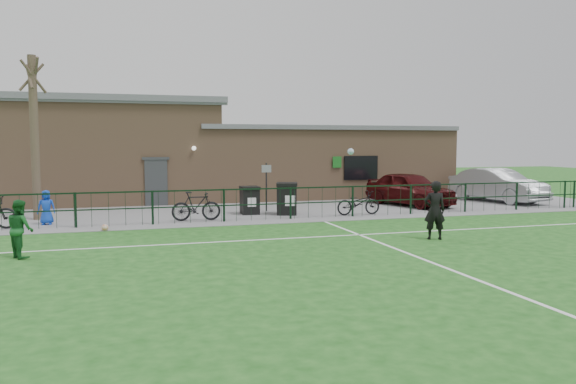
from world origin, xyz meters
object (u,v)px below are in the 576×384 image
object	(u,v)px
car_maroon	(410,189)
spectator_child	(46,207)
wheelie_bin_right	(287,200)
bicycle_e	(358,203)
bare_tree	(35,139)
car_silver	(497,185)
sign_post	(266,187)
outfield_player	(20,229)
bicycle_d	(196,206)
wheelie_bin_left	(250,201)
ball_ground	(105,228)

from	to	relation	value
car_maroon	spectator_child	world-z (taller)	car_maroon
wheelie_bin_right	spectator_child	distance (m)	8.77
bicycle_e	car_maroon	bearing A→B (deg)	-57.33
bare_tree	car_silver	world-z (taller)	bare_tree
bare_tree	car_maroon	bearing A→B (deg)	1.02
sign_post	spectator_child	size ratio (longest dim) A/B	1.67
car_maroon	outfield_player	world-z (taller)	car_maroon
bicycle_d	wheelie_bin_right	bearing A→B (deg)	-75.23
outfield_player	bicycle_d	bearing A→B (deg)	-73.82
car_silver	bare_tree	bearing A→B (deg)	168.76
wheelie_bin_left	bare_tree	bearing A→B (deg)	176.16
outfield_player	ball_ground	distance (m)	4.31
wheelie_bin_left	car_maroon	world-z (taller)	car_maroon
car_silver	ball_ground	xyz separation A→B (m)	(-17.93, -4.00, -0.71)
wheelie_bin_right	outfield_player	distance (m)	10.60
spectator_child	sign_post	bearing A→B (deg)	11.97
ball_ground	outfield_player	bearing A→B (deg)	-116.30
ball_ground	sign_post	bearing A→B (deg)	29.14
sign_post	bicycle_e	size ratio (longest dim) A/B	1.11
bare_tree	outfield_player	size ratio (longest dim) A/B	4.13
bare_tree	wheelie_bin_right	distance (m)	9.62
wheelie_bin_right	ball_ground	size ratio (longest dim) A/B	5.25
bicycle_e	car_silver	bearing A→B (deg)	-73.66
outfield_player	bicycle_e	bearing A→B (deg)	-96.01
spectator_child	bare_tree	bearing A→B (deg)	109.39
wheelie_bin_right	bicycle_e	world-z (taller)	wheelie_bin_right
car_silver	outfield_player	size ratio (longest dim) A/B	3.34
car_silver	spectator_child	bearing A→B (deg)	173.01
bicycle_e	ball_ground	world-z (taller)	bicycle_e
wheelie_bin_right	sign_post	size ratio (longest dim) A/B	0.58
car_silver	ball_ground	bearing A→B (deg)	179.75
car_maroon	outfield_player	bearing A→B (deg)	-169.09
spectator_child	bicycle_e	bearing A→B (deg)	-2.04
spectator_child	outfield_player	world-z (taller)	outfield_player
wheelie_bin_left	car_silver	xyz separation A→B (m)	(12.51, 1.22, 0.29)
car_maroon	car_silver	xyz separation A→B (m)	(4.90, 0.29, 0.04)
bare_tree	car_silver	size ratio (longest dim) A/B	1.24
car_maroon	car_silver	world-z (taller)	car_silver
car_maroon	wheelie_bin_right	bearing A→B (deg)	177.37
outfield_player	car_silver	bearing A→B (deg)	-98.71
car_maroon	bicycle_e	world-z (taller)	car_maroon
wheelie_bin_left	outfield_player	world-z (taller)	outfield_player
bicycle_e	wheelie_bin_left	bearing A→B (deg)	68.15
bicycle_d	outfield_player	size ratio (longest dim) A/B	1.22
car_maroon	bicycle_e	bearing A→B (deg)	-161.77
car_maroon	spectator_child	size ratio (longest dim) A/B	3.73
sign_post	bicycle_d	xyz separation A→B (m)	(-3.17, -2.05, -0.47)
bicycle_e	wheelie_bin_right	bearing A→B (deg)	68.77
wheelie_bin_left	ball_ground	xyz separation A→B (m)	(-5.42, -2.79, -0.42)
outfield_player	ball_ground	size ratio (longest dim) A/B	6.52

